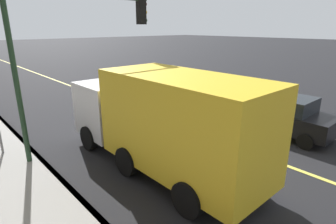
{
  "coord_description": "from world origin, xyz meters",
  "views": [
    {
      "loc": [
        -6.06,
        8.25,
        4.36
      ],
      "look_at": [
        0.38,
        2.42,
        1.63
      ],
      "focal_mm": 29.21,
      "sensor_mm": 36.0,
      "label": 1
    }
  ],
  "objects_px": {
    "car_green": "(185,91)",
    "traffic_light_mast": "(76,40)",
    "car_black": "(285,115)",
    "truck_yellow": "(163,119)"
  },
  "relations": [
    {
      "from": "car_black",
      "to": "truck_yellow",
      "type": "relative_size",
      "value": 0.54
    },
    {
      "from": "car_black",
      "to": "traffic_light_mast",
      "type": "height_order",
      "value": "traffic_light_mast"
    },
    {
      "from": "car_green",
      "to": "traffic_light_mast",
      "type": "xyz_separation_m",
      "value": [
        -1.59,
        6.92,
        3.1
      ]
    },
    {
      "from": "car_green",
      "to": "truck_yellow",
      "type": "bearing_deg",
      "value": 129.03
    },
    {
      "from": "car_green",
      "to": "traffic_light_mast",
      "type": "distance_m",
      "value": 7.74
    },
    {
      "from": "car_green",
      "to": "traffic_light_mast",
      "type": "height_order",
      "value": "traffic_light_mast"
    },
    {
      "from": "car_green",
      "to": "traffic_light_mast",
      "type": "relative_size",
      "value": 0.82
    },
    {
      "from": "car_green",
      "to": "truck_yellow",
      "type": "relative_size",
      "value": 0.63
    },
    {
      "from": "traffic_light_mast",
      "to": "car_green",
      "type": "bearing_deg",
      "value": -77.08
    },
    {
      "from": "car_green",
      "to": "car_black",
      "type": "xyz_separation_m",
      "value": [
        -5.86,
        0.03,
        -0.0
      ]
    }
  ]
}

